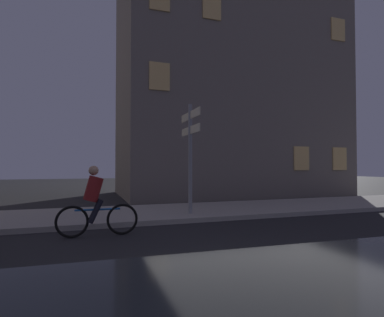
% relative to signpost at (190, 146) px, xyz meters
% --- Properties ---
extents(sidewalk_kerb, '(40.00, 3.49, 0.14)m').
position_rel_signpost_xyz_m(sidewalk_kerb, '(-1.14, 0.87, -2.15)').
color(sidewalk_kerb, '#9E9991').
rests_on(sidewalk_kerb, ground_plane).
extents(signpost, '(0.12, 1.74, 3.40)m').
position_rel_signpost_xyz_m(signpost, '(0.00, 0.00, 0.00)').
color(signpost, gray).
rests_on(signpost, sidewalk_kerb).
extents(cyclist, '(1.82, 0.32, 1.61)m').
position_rel_signpost_xyz_m(cyclist, '(-2.86, -1.71, -1.47)').
color(cyclist, black).
rests_on(cyclist, ground_plane).
extents(building_right_block, '(12.21, 6.87, 20.35)m').
position_rel_signpost_xyz_m(building_right_block, '(4.78, 7.24, 7.96)').
color(building_right_block, slate).
rests_on(building_right_block, ground_plane).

